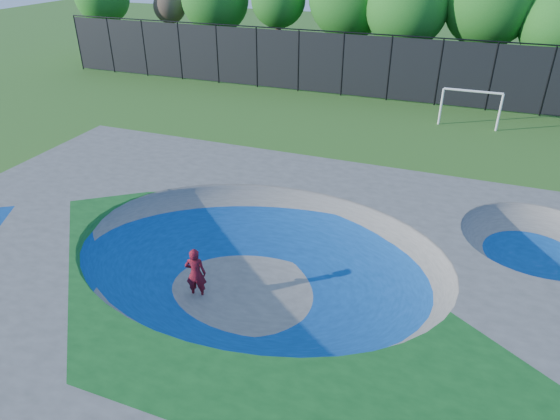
{
  "coord_description": "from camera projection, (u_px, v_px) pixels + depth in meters",
  "views": [
    {
      "loc": [
        4.8,
        -10.88,
        9.29
      ],
      "look_at": [
        -0.47,
        3.0,
        1.1
      ],
      "focal_mm": 32.0,
      "sensor_mm": 36.0,
      "label": 1
    }
  ],
  "objects": [
    {
      "name": "treeline",
      "position": [
        426.0,
        8.0,
        33.4
      ],
      "size": [
        52.53,
        7.45,
        8.42
      ],
      "color": "#4E3127",
      "rests_on": "ground"
    },
    {
      "name": "skate_deck",
      "position": [
        259.0,
        270.0,
        14.53
      ],
      "size": [
        22.0,
        14.0,
        1.5
      ],
      "primitive_type": "cube",
      "color": "gray",
      "rests_on": "ground"
    },
    {
      "name": "soccer_goal",
      "position": [
        471.0,
        102.0,
        26.84
      ],
      "size": [
        3.14,
        0.12,
        2.07
      ],
      "color": "white",
      "rests_on": "ground"
    },
    {
      "name": "skater",
      "position": [
        196.0,
        273.0,
        14.24
      ],
      "size": [
        0.68,
        0.54,
        1.64
      ],
      "primitive_type": "imported",
      "rotation": [
        0.0,
        0.0,
        3.42
      ],
      "color": "red",
      "rests_on": "ground"
    },
    {
      "name": "ground",
      "position": [
        259.0,
        290.0,
        14.89
      ],
      "size": [
        120.0,
        120.0,
        0.0
      ],
      "primitive_type": "plane",
      "color": "#2F621B",
      "rests_on": "ground"
    },
    {
      "name": "fence",
      "position": [
        389.0,
        67.0,
        31.07
      ],
      "size": [
        48.09,
        0.09,
        4.04
      ],
      "color": "black",
      "rests_on": "ground"
    },
    {
      "name": "skateboard",
      "position": [
        198.0,
        296.0,
        14.63
      ],
      "size": [
        0.8,
        0.53,
        0.05
      ],
      "primitive_type": "cube",
      "rotation": [
        0.0,
        0.0,
        0.43
      ],
      "color": "black",
      "rests_on": "ground"
    }
  ]
}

